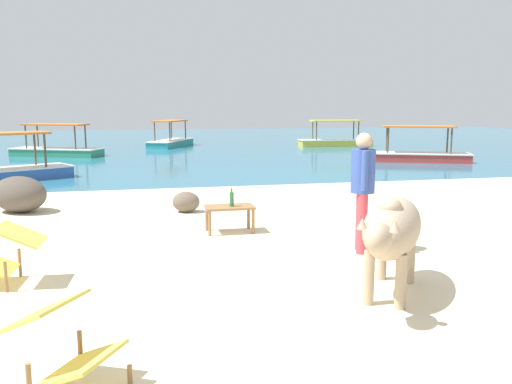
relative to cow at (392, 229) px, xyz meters
The scene contains 15 objects.
sand_beach 1.40m from the cow, 138.37° to the left, with size 18.00×14.00×0.04m, color beige.
water_surface 22.82m from the cow, 92.24° to the left, with size 60.00×36.00×0.03m, color teal.
cow is the anchor object (origin of this frame).
low_bench_table 3.33m from the cow, 111.06° to the left, with size 0.76×0.44×0.42m.
bottle 3.27m from the cow, 110.87° to the left, with size 0.07×0.07×0.30m.
deck_chair_near 4.19m from the cow, 163.39° to the left, with size 0.80×0.58×0.68m.
deck_chair_far 3.37m from the cow, 157.05° to the right, with size 0.93×0.85×0.68m.
person_standing 1.66m from the cow, 76.90° to the left, with size 0.32×0.49×1.62m.
shore_rock_large 5.16m from the cow, 109.70° to the left, with size 0.51×0.40×0.39m, color #6B5B4C.
shore_rock_medium 7.30m from the cow, 130.97° to the left, with size 1.10×0.78×0.68m, color brown.
boat_blue 12.06m from the cow, 121.26° to the left, with size 3.76×2.84×1.29m.
boat_teal 21.63m from the cow, 92.87° to the left, with size 2.58×3.82×1.29m.
boat_green 18.35m from the cow, 108.63° to the left, with size 3.82×2.56×1.29m.
boat_red 14.39m from the cow, 59.65° to the left, with size 3.83×2.48×1.29m.
boat_yellow 21.44m from the cow, 70.72° to the left, with size 3.75×1.44×1.29m.
Camera 1 is at (-1.61, -5.66, 2.01)m, focal length 36.76 mm.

